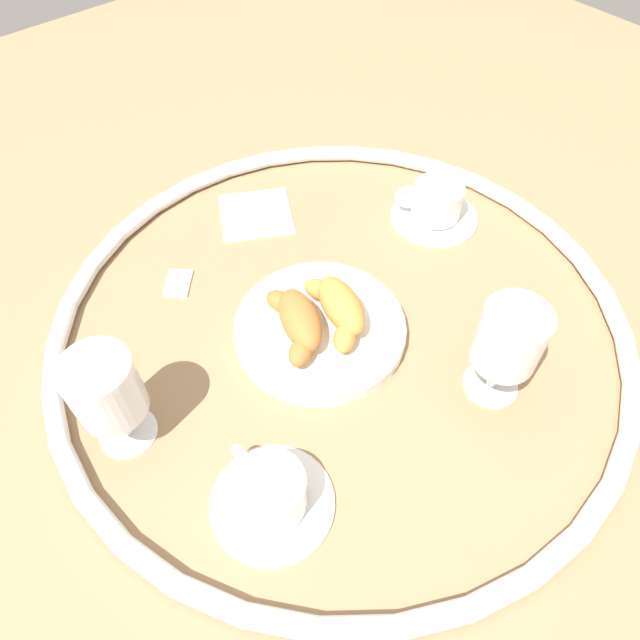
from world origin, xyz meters
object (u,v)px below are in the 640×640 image
Objects in this scene: croissant_large at (337,308)px; sugar_packet at (178,282)px; croissant_small at (298,321)px; folded_napkin at (256,214)px; coffee_cup_near at (436,205)px; juice_glass_right at (106,391)px; juice_glass_left at (509,342)px; pastry_plate at (320,328)px; coffee_cup_far at (270,494)px.

croissant_large reaches higher than sugar_packet.
croissant_small reaches higher than folded_napkin.
juice_glass_right is (-0.02, 0.55, 0.07)m from coffee_cup_near.
juice_glass_left is (-0.26, 0.18, 0.07)m from coffee_cup_near.
juice_glass_left is 2.80× the size of sugar_packet.
juice_glass_right reaches higher than croissant_large.
folded_napkin is (0.05, -0.17, -0.00)m from sugar_packet.
pastry_plate is at bearing -97.72° from juice_glass_right.
croissant_small is 0.22m from coffee_cup_far.
sugar_packet is (0.40, 0.20, -0.09)m from juice_glass_left.
juice_glass_left and juice_glass_right have the same top height.
juice_glass_right is at bearing 92.27° from coffee_cup_near.
coffee_cup_far is at bearing 121.98° from croissant_large.
folded_napkin is (0.24, -0.11, -0.04)m from croissant_small.
coffee_cup_near is at bearing -81.30° from croissant_small.
coffee_cup_near is at bearing -34.56° from juice_glass_left.
croissant_large is at bearing 24.04° from juice_glass_left.
folded_napkin is at bearing -17.46° from pastry_plate.
folded_napkin is at bearing -32.14° from sugar_packet.
coffee_cup_far is 0.20m from juice_glass_right.
croissant_large is 1.03× the size of croissant_small.
croissant_large is 0.27m from coffee_cup_near.
sugar_packet is 0.18m from folded_napkin.
juice_glass_right is 0.41m from folded_napkin.
pastry_plate is 2.06× the size of folded_napkin.
croissant_small is 0.91× the size of juice_glass_right.
croissant_small is 0.94× the size of coffee_cup_far.
juice_glass_left is at bearing -155.96° from croissant_large.
croissant_large is at bearing -107.41° from sugar_packet.
coffee_cup_far is 0.35m from sugar_packet.
croissant_small is 0.32m from coffee_cup_near.
sugar_packet is (0.14, 0.38, -0.02)m from coffee_cup_near.
pastry_plate is 1.78× the size of croissant_small.
juice_glass_left is at bearing -146.62° from croissant_small.
coffee_cup_far is at bearing 112.66° from coffee_cup_near.
folded_napkin is at bearing 47.90° from coffee_cup_near.
croissant_small is at bearing 155.75° from folded_napkin.
croissant_large is 1.19× the size of folded_napkin.
pastry_plate is 1.73× the size of croissant_large.
croissant_large is at bearing -98.59° from juice_glass_right.
juice_glass_right is (0.24, 0.37, 0.00)m from juice_glass_left.
croissant_large is 0.24m from sugar_packet.
juice_glass_left is (-0.19, -0.09, 0.05)m from croissant_large.
sugar_packet is at bearing 105.04° from folded_napkin.
juice_glass_right is 2.80× the size of sugar_packet.
sugar_packet is at bearing 27.09° from juice_glass_left.
juice_glass_right reaches higher than sugar_packet.
croissant_large is at bearing -108.27° from pastry_plate.
coffee_cup_far is at bearing 126.52° from pastry_plate.
pastry_plate is 0.24m from coffee_cup_far.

